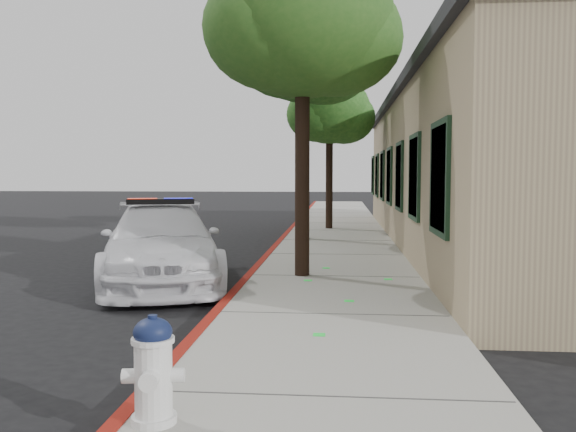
# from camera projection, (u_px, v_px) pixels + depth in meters

# --- Properties ---
(ground) EXTENTS (120.00, 120.00, 0.00)m
(ground) POSITION_uv_depth(u_px,v_px,m) (211.00, 322.00, 8.19)
(ground) COLOR black
(ground) RESTS_ON ground
(sidewalk) EXTENTS (3.20, 60.00, 0.15)m
(sidewalk) POSITION_uv_depth(u_px,v_px,m) (332.00, 280.00, 11.03)
(sidewalk) COLOR gray
(sidewalk) RESTS_ON ground
(red_curb) EXTENTS (0.14, 60.00, 0.16)m
(red_curb) POSITION_uv_depth(u_px,v_px,m) (249.00, 278.00, 11.16)
(red_curb) COLOR maroon
(red_curb) RESTS_ON ground
(clapboard_building) EXTENTS (7.30, 20.89, 4.24)m
(clapboard_building) POSITION_uv_depth(u_px,v_px,m) (523.00, 170.00, 16.42)
(clapboard_building) COLOR tan
(clapboard_building) RESTS_ON ground
(police_car) EXTENTS (3.41, 5.37, 1.57)m
(police_car) POSITION_uv_depth(u_px,v_px,m) (161.00, 244.00, 11.08)
(police_car) COLOR white
(police_car) RESTS_ON ground
(fire_hydrant) EXTENTS (0.47, 0.41, 0.82)m
(fire_hydrant) POSITION_uv_depth(u_px,v_px,m) (153.00, 369.00, 4.49)
(fire_hydrant) COLOR white
(fire_hydrant) RESTS_ON sidewalk
(street_tree_near) EXTENTS (3.58, 3.29, 6.02)m
(street_tree_near) POSITION_uv_depth(u_px,v_px,m) (303.00, 26.00, 10.79)
(street_tree_near) COLOR black
(street_tree_near) RESTS_ON sidewalk
(street_tree_mid) EXTENTS (4.00, 3.67, 7.01)m
(street_tree_mid) POSITION_uv_depth(u_px,v_px,m) (305.00, 53.00, 17.08)
(street_tree_mid) COLOR black
(street_tree_mid) RESTS_ON sidewalk
(street_tree_far) EXTENTS (3.00, 2.76, 5.22)m
(street_tree_far) POSITION_uv_depth(u_px,v_px,m) (330.00, 113.00, 20.40)
(street_tree_far) COLOR black
(street_tree_far) RESTS_ON sidewalk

